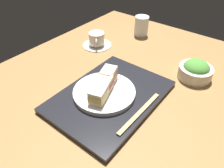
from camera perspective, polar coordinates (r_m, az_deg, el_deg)
ground_plane at (r=82.21cm, az=-1.65°, el=-2.85°), size 140.00×100.00×3.00cm
serving_tray at (r=77.67cm, az=-0.50°, el=-3.32°), size 42.87×31.02×2.06cm
sandwich_plate at (r=76.48cm, az=-2.08°, el=-2.23°), size 22.36×22.36×1.77cm
sandwich_near at (r=70.56cm, az=-3.65°, el=-2.85°), size 7.97×6.72×5.00cm
sandwich_middle at (r=74.26cm, az=-2.14°, el=-0.22°), size 7.84×6.83×5.14cm
sandwich_far at (r=78.06cm, az=-0.77°, el=2.23°), size 7.93×6.68×5.56cm
salad_bowl at (r=92.42cm, az=21.45°, el=3.39°), size 13.37×13.37×7.89cm
chopsticks_pair at (r=70.45cm, az=7.39°, el=-7.69°), size 22.87×1.83×0.70cm
coffee_cup at (r=109.99cm, az=-4.09°, el=11.60°), size 14.59×14.59×6.89cm
drinking_glass at (r=120.74cm, az=7.88°, el=15.13°), size 7.46×7.46×10.43cm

